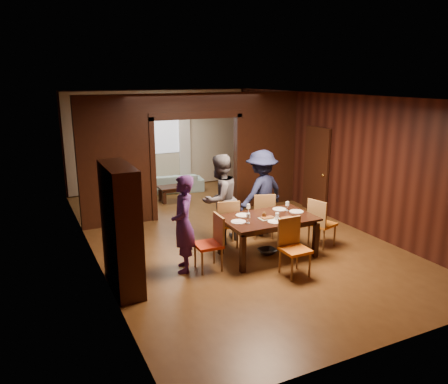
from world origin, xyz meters
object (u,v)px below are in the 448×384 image
chair_left (208,243)px  chair_right (322,222)px  person_purple (183,224)px  chair_far_l (226,222)px  sofa (172,183)px  hutch (121,228)px  person_navy (261,193)px  chair_far_r (262,215)px  dining_table (268,236)px  coffee_table (174,193)px  chair_near (295,248)px  person_grey (220,200)px

chair_left → chair_right: size_ratio=1.00×
person_purple → chair_far_l: (1.15, 0.69, -0.36)m
chair_left → chair_far_l: same height
sofa → hutch: bearing=72.6°
person_navy → sofa: person_navy is taller
person_purple → chair_far_r: (2.04, 0.81, -0.36)m
chair_left → dining_table: bearing=95.9°
coffee_table → chair_far_l: chair_far_l is taller
coffee_table → chair_near: chair_near is taller
coffee_table → chair_right: 4.64m
person_purple → chair_near: bearing=76.4°
person_grey → chair_left: 1.35m
chair_far_l → chair_far_r: (0.89, 0.12, 0.00)m
person_navy → chair_right: (0.74, -1.13, -0.42)m
sofa → chair_far_l: bearing=93.7°
chair_far_l → chair_near: 1.75m
person_purple → sofa: (1.56, 5.15, -0.59)m
dining_table → hutch: 2.81m
person_purple → hutch: (-1.10, -0.20, 0.16)m
chair_left → chair_near: 1.49m
chair_far_r → chair_far_l: bearing=26.2°
chair_right → chair_far_r: size_ratio=1.00×
person_purple → dining_table: (1.64, -0.08, -0.46)m
person_navy → chair_right: person_navy is taller
dining_table → hutch: hutch is taller
chair_near → chair_right: bearing=34.5°
dining_table → person_navy: bearing=65.9°
person_navy → hutch: bearing=3.3°
chair_right → chair_far_l: same height
chair_near → person_grey: bearing=104.5°
sofa → hutch: (-2.66, -5.35, 0.74)m
person_grey → chair_far_l: bearing=78.7°
chair_far_r → hutch: size_ratio=0.48×
hutch → chair_far_r: bearing=17.9°
chair_left → chair_far_r: 1.92m
chair_far_l → chair_far_r: size_ratio=1.00×
chair_right → chair_near: (-1.25, -0.87, 0.00)m
sofa → chair_far_r: chair_far_r is taller
person_purple → dining_table: size_ratio=1.00×
chair_far_l → person_grey: bearing=-65.3°
person_grey → chair_far_r: bearing=152.0°
chair_left → person_purple: bearing=-110.0°
chair_near → hutch: size_ratio=0.48×
person_navy → dining_table: person_navy is taller
chair_far_l → hutch: 2.47m
person_grey → chair_left: (-0.72, -1.06, -0.42)m
chair_far_r → chair_near: size_ratio=1.00×
chair_far_l → hutch: (-2.25, -0.89, 0.52)m
person_grey → person_navy: size_ratio=1.00×
chair_left → chair_far_l: 1.14m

